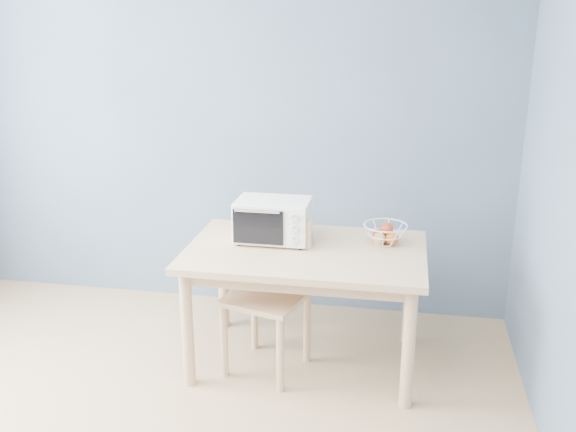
% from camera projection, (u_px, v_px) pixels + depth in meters
% --- Properties ---
extents(room, '(4.01, 4.51, 2.61)m').
position_uv_depth(room, '(61.00, 232.00, 2.38)').
color(room, tan).
rests_on(room, ground).
extents(dining_table, '(1.40, 0.90, 0.75)m').
position_uv_depth(dining_table, '(305.00, 265.00, 3.80)').
color(dining_table, '#E4B989').
rests_on(dining_table, ground).
extents(toaster_oven, '(0.44, 0.32, 0.26)m').
position_uv_depth(toaster_oven, '(270.00, 219.00, 3.86)').
color(toaster_oven, white).
rests_on(toaster_oven, dining_table).
extents(fruit_basket, '(0.30, 0.30, 0.13)m').
position_uv_depth(fruit_basket, '(385.00, 234.00, 3.82)').
color(fruit_basket, silver).
rests_on(fruit_basket, dining_table).
extents(dining_chair, '(0.53, 0.53, 0.92)m').
position_uv_depth(dining_chair, '(270.00, 297.00, 3.82)').
color(dining_chair, '#E4B989').
rests_on(dining_chair, ground).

